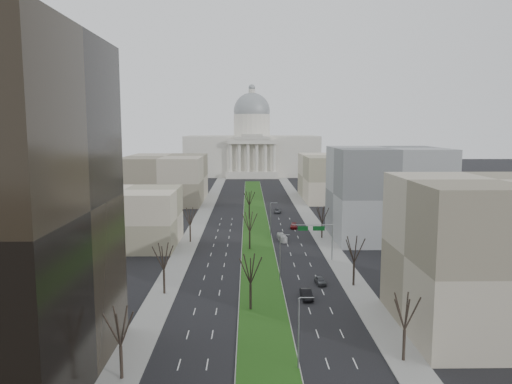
{
  "coord_description": "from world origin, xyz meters",
  "views": [
    {
      "loc": [
        -2.36,
        -37.29,
        29.34
      ],
      "look_at": [
        -0.06,
        106.44,
        10.55
      ],
      "focal_mm": 35.0,
      "sensor_mm": 36.0,
      "label": 1
    }
  ],
  "objects": [
    {
      "name": "ground",
      "position": [
        0.0,
        120.0,
        0.0
      ],
      "size": [
        600.0,
        600.0,
        0.0
      ],
      "primitive_type": "plane",
      "color": "black",
      "rests_on": "ground"
    },
    {
      "name": "building_far_right",
      "position": [
        35.0,
        165.0,
        9.0
      ],
      "size": [
        30.0,
        40.0,
        18.0
      ],
      "primitive_type": "cube",
      "color": "#9C9579",
      "rests_on": "ground"
    },
    {
      "name": "streetlamp_median_b",
      "position": [
        3.76,
        55.0,
        4.81
      ],
      "size": [
        1.9,
        0.2,
        9.16
      ],
      "color": "gray",
      "rests_on": "ground"
    },
    {
      "name": "mast_arm_signs",
      "position": [
        13.49,
        70.03,
        6.11
      ],
      "size": [
        9.12,
        0.24,
        8.09
      ],
      "color": "gray",
      "rests_on": "ground"
    },
    {
      "name": "building_grey_right",
      "position": [
        34.0,
        92.0,
        12.0
      ],
      "size": [
        28.0,
        26.0,
        24.0
      ],
      "primitive_type": "cube",
      "color": "slate",
      "rests_on": "ground"
    },
    {
      "name": "building_beige_left",
      "position": [
        -33.0,
        85.0,
        7.0
      ],
      "size": [
        26.0,
        22.0,
        14.0
      ],
      "primitive_type": "cube",
      "color": "#9C9579",
      "rests_on": "ground"
    },
    {
      "name": "car_grey_near",
      "position": [
        11.19,
        53.19,
        0.7
      ],
      "size": [
        2.05,
        4.26,
        1.4
      ],
      "primitive_type": "imported",
      "rotation": [
        0.0,
        0.0,
        0.1
      ],
      "color": "#45484C",
      "rests_on": "ground"
    },
    {
      "name": "streetlamp_median_c",
      "position": [
        3.76,
        95.0,
        4.81
      ],
      "size": [
        1.9,
        0.2,
        9.16
      ],
      "color": "gray",
      "rests_on": "ground"
    },
    {
      "name": "tree_median_b",
      "position": [
        -2.0,
        80.0,
        7.0
      ],
      "size": [
        5.4,
        5.4,
        9.72
      ],
      "color": "black",
      "rests_on": "ground"
    },
    {
      "name": "median",
      "position": [
        0.0,
        118.99,
        0.1
      ],
      "size": [
        8.0,
        222.03,
        0.2
      ],
      "color": "#999993",
      "rests_on": "ground"
    },
    {
      "name": "tree_right_near",
      "position": [
        17.2,
        22.0,
        6.69
      ],
      "size": [
        5.16,
        5.16,
        9.29
      ],
      "color": "black",
      "rests_on": "ground"
    },
    {
      "name": "sidewalk_left",
      "position": [
        -17.5,
        95.0,
        0.07
      ],
      "size": [
        5.0,
        330.0,
        0.15
      ],
      "primitive_type": "cube",
      "color": "gray",
      "rests_on": "ground"
    },
    {
      "name": "box_van",
      "position": [
        6.44,
        88.74,
        0.91
      ],
      "size": [
        2.33,
        6.68,
        1.82
      ],
      "primitive_type": "imported",
      "rotation": [
        0.0,
        0.0,
        0.12
      ],
      "color": "silver",
      "rests_on": "ground"
    },
    {
      "name": "car_black",
      "position": [
        7.62,
        45.13,
        0.81
      ],
      "size": [
        1.95,
        4.99,
        1.62
      ],
      "primitive_type": "imported",
      "rotation": [
        0.0,
        0.0,
        0.05
      ],
      "color": "black",
      "rests_on": "ground"
    },
    {
      "name": "sidewalk_right",
      "position": [
        17.5,
        95.0,
        0.07
      ],
      "size": [
        5.0,
        330.0,
        0.15
      ],
      "primitive_type": "cube",
      "color": "gray",
      "rests_on": "ground"
    },
    {
      "name": "tree_median_a",
      "position": [
        -2.0,
        40.0,
        7.0
      ],
      "size": [
        5.4,
        5.4,
        9.72
      ],
      "color": "black",
      "rests_on": "ground"
    },
    {
      "name": "car_grey_far",
      "position": [
        7.77,
        131.52,
        0.69
      ],
      "size": [
        2.61,
        5.12,
        1.38
      ],
      "primitive_type": "imported",
      "rotation": [
        0.0,
        0.0,
        -0.06
      ],
      "color": "#515459",
      "rests_on": "ground"
    },
    {
      "name": "car_red",
      "position": [
        10.95,
        105.25,
        0.69
      ],
      "size": [
        2.5,
        4.96,
        1.38
      ],
      "primitive_type": "imported",
      "rotation": [
        0.0,
        0.0,
        -0.12
      ],
      "color": "maroon",
      "rests_on": "ground"
    },
    {
      "name": "tree_left_far",
      "position": [
        -17.2,
        88.0,
        6.84
      ],
      "size": [
        5.28,
        5.28,
        9.5
      ],
      "color": "black",
      "rests_on": "ground"
    },
    {
      "name": "tree_right_mid",
      "position": [
        17.2,
        52.0,
        7.16
      ],
      "size": [
        5.52,
        5.52,
        9.94
      ],
      "color": "black",
      "rests_on": "ground"
    },
    {
      "name": "tree_left_near",
      "position": [
        -17.2,
        18.0,
        6.61
      ],
      "size": [
        5.1,
        5.1,
        9.18
      ],
      "color": "black",
      "rests_on": "ground"
    },
    {
      "name": "tree_left_mid",
      "position": [
        -17.2,
        48.0,
        7.0
      ],
      "size": [
        5.4,
        5.4,
        9.72
      ],
      "color": "black",
      "rests_on": "ground"
    },
    {
      "name": "tree_median_c",
      "position": [
        -2.0,
        120.0,
        7.0
      ],
      "size": [
        5.4,
        5.4,
        9.72
      ],
      "color": "black",
      "rests_on": "ground"
    },
    {
      "name": "building_tan_right",
      "position": [
        33.0,
        32.0,
        11.0
      ],
      "size": [
        26.0,
        24.0,
        22.0
      ],
      "primitive_type": "cube",
      "color": "gray",
      "rests_on": "ground"
    },
    {
      "name": "streetlamp_median_a",
      "position": [
        3.76,
        20.0,
        4.81
      ],
      "size": [
        1.9,
        0.2,
        9.16
      ],
      "color": "gray",
      "rests_on": "ground"
    },
    {
      "name": "building_far_left",
      "position": [
        -35.0,
        160.0,
        9.0
      ],
      "size": [
        30.0,
        40.0,
        18.0
      ],
      "primitive_type": "cube",
      "color": "gray",
      "rests_on": "ground"
    },
    {
      "name": "tree_right_far",
      "position": [
        17.2,
        92.0,
        6.53
      ],
      "size": [
        5.04,
        5.04,
        9.07
      ],
      "color": "black",
      "rests_on": "ground"
    },
    {
      "name": "capitol",
      "position": [
        0.0,
        269.59,
        16.31
      ],
      "size": [
        80.0,
        46.0,
        55.0
      ],
      "color": "beige",
      "rests_on": "ground"
    }
  ]
}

